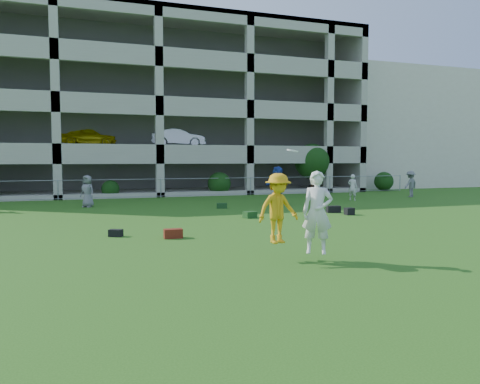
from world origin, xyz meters
name	(u,v)px	position (x,y,z in m)	size (l,w,h in m)	color
ground	(293,257)	(0.00, 0.00, 0.00)	(100.00, 100.00, 0.00)	#235114
stucco_building	(383,132)	(23.00, 28.00, 5.00)	(16.00, 14.00, 10.00)	beige
bystander_c	(87,191)	(-4.46, 14.20, 0.79)	(0.78, 0.51, 1.59)	slate
bystander_d	(277,186)	(4.98, 12.25, 1.01)	(1.87, 0.60, 2.02)	#203B94
bystander_e	(353,187)	(10.15, 13.21, 0.76)	(0.55, 0.36, 1.52)	silver
bystander_f	(410,184)	(14.95, 14.09, 0.83)	(1.07, 0.61, 1.65)	slate
bag_red_a	(173,234)	(-2.22, 3.70, 0.14)	(0.55, 0.30, 0.28)	#531A0E
bag_black_b	(116,233)	(-3.83, 4.58, 0.11)	(0.40, 0.25, 0.22)	black
bag_green_c	(250,215)	(1.67, 7.51, 0.13)	(0.50, 0.35, 0.26)	#163D16
crate_d	(349,211)	(6.07, 7.10, 0.15)	(0.35, 0.35, 0.30)	black
bag_black_e	(333,209)	(5.87, 8.07, 0.15)	(0.60, 0.30, 0.30)	black
bag_green_g	(222,206)	(1.69, 11.46, 0.12)	(0.50, 0.30, 0.25)	#13341A
frisbee_contest	(293,210)	(-0.20, -0.37, 1.21)	(1.86, 1.03, 2.45)	orange
parking_garage	(141,113)	(0.00, 27.70, 6.01)	(30.00, 14.00, 12.00)	#9E998C
fence	(161,188)	(0.00, 19.00, 0.61)	(36.06, 0.06, 1.20)	gray
shrub_row	(227,172)	(4.59, 19.70, 1.51)	(34.38, 2.52, 3.50)	#163D11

